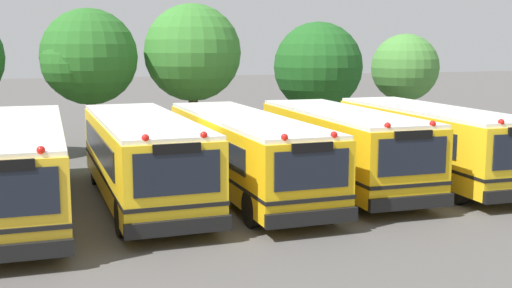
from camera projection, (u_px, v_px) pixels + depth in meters
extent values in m
plane|color=#514F4C|center=(196.00, 197.00, 20.21)|extent=(160.00, 160.00, 0.00)
cube|color=yellow|center=(20.00, 163.00, 18.30)|extent=(2.61, 11.25, 2.10)
cube|color=white|center=(18.00, 125.00, 18.14)|extent=(2.56, 11.03, 0.12)
cube|color=black|center=(12.00, 253.00, 13.10)|extent=(2.49, 0.20, 0.36)
cube|color=black|center=(8.00, 193.00, 12.96)|extent=(2.00, 0.09, 1.01)
cube|color=black|center=(64.00, 148.00, 18.92)|extent=(0.17, 8.75, 0.75)
cube|color=black|center=(21.00, 178.00, 18.37)|extent=(2.64, 11.37, 0.10)
sphere|color=red|center=(41.00, 150.00, 13.20)|extent=(0.18, 0.18, 0.18)
cube|color=black|center=(6.00, 166.00, 12.86)|extent=(1.10, 0.10, 0.24)
cylinder|color=black|center=(64.00, 230.00, 14.82)|extent=(0.30, 1.00, 1.00)
cylinder|color=black|center=(58.00, 168.00, 22.35)|extent=(0.30, 1.00, 1.00)
cube|color=yellow|center=(142.00, 156.00, 19.38)|extent=(2.64, 9.68, 2.14)
cube|color=white|center=(141.00, 119.00, 19.20)|extent=(2.59, 9.49, 0.12)
cube|color=black|center=(179.00, 227.00, 14.96)|extent=(2.57, 0.19, 0.36)
cube|color=black|center=(177.00, 173.00, 14.81)|extent=(2.07, 0.09, 1.03)
cube|color=black|center=(181.00, 142.00, 20.03)|extent=(0.14, 7.53, 0.77)
cube|color=black|center=(98.00, 146.00, 19.18)|extent=(0.14, 7.53, 0.77)
cube|color=black|center=(143.00, 170.00, 19.44)|extent=(2.67, 9.78, 0.10)
sphere|color=red|center=(204.00, 135.00, 15.07)|extent=(0.18, 0.18, 0.18)
sphere|color=red|center=(145.00, 138.00, 14.61)|extent=(0.18, 0.18, 0.18)
cube|color=black|center=(177.00, 149.00, 14.71)|extent=(1.13, 0.09, 0.24)
cylinder|color=black|center=(208.00, 209.00, 16.70)|extent=(0.29, 1.00, 1.00)
cylinder|color=black|center=(122.00, 217.00, 15.96)|extent=(0.29, 1.00, 1.00)
cylinder|color=black|center=(160.00, 166.00, 22.70)|extent=(0.29, 1.00, 1.00)
cylinder|color=black|center=(96.00, 170.00, 21.96)|extent=(0.29, 1.00, 1.00)
cube|color=yellow|center=(243.00, 150.00, 20.75)|extent=(2.49, 10.84, 2.04)
cube|color=white|center=(243.00, 118.00, 20.59)|extent=(2.44, 10.62, 0.12)
cube|color=black|center=(312.00, 218.00, 15.77)|extent=(2.47, 0.18, 0.36)
cube|color=black|center=(312.00, 170.00, 15.63)|extent=(1.99, 0.07, 0.98)
cube|color=black|center=(275.00, 138.00, 21.38)|extent=(0.10, 8.44, 0.73)
cube|color=black|center=(204.00, 141.00, 20.58)|extent=(0.10, 8.44, 0.73)
cube|color=black|center=(243.00, 163.00, 20.81)|extent=(2.52, 10.95, 0.10)
sphere|color=red|center=(334.00, 135.00, 15.88)|extent=(0.18, 0.18, 0.18)
sphere|color=red|center=(284.00, 137.00, 15.45)|extent=(0.18, 0.18, 0.18)
cube|color=black|center=(312.00, 148.00, 15.54)|extent=(1.09, 0.09, 0.24)
cylinder|color=black|center=(326.00, 202.00, 17.49)|extent=(0.29, 1.00, 1.00)
cylinder|color=black|center=(252.00, 208.00, 16.79)|extent=(0.29, 1.00, 1.00)
cylinder|color=black|center=(240.00, 157.00, 24.60)|extent=(0.29, 1.00, 1.00)
cylinder|color=black|center=(186.00, 160.00, 23.90)|extent=(0.29, 1.00, 1.00)
cube|color=yellow|center=(340.00, 145.00, 21.55)|extent=(2.78, 9.24, 2.13)
cube|color=white|center=(341.00, 112.00, 21.38)|extent=(2.72, 9.06, 0.12)
cube|color=black|center=(412.00, 203.00, 17.29)|extent=(2.56, 0.24, 0.36)
cube|color=black|center=(413.00, 156.00, 17.15)|extent=(2.06, 0.12, 1.02)
cube|color=black|center=(370.00, 133.00, 22.16)|extent=(0.25, 7.15, 0.77)
cube|color=black|center=(302.00, 136.00, 21.41)|extent=(0.25, 7.15, 0.77)
cube|color=black|center=(340.00, 158.00, 21.62)|extent=(2.81, 9.33, 0.10)
sphere|color=red|center=(433.00, 124.00, 17.38)|extent=(0.18, 0.18, 0.18)
sphere|color=red|center=(388.00, 126.00, 16.98)|extent=(0.18, 0.18, 0.18)
cube|color=black|center=(414.00, 135.00, 17.05)|extent=(1.13, 0.11, 0.24)
cylinder|color=black|center=(419.00, 189.00, 19.01)|extent=(0.31, 1.01, 1.00)
cylinder|color=black|center=(351.00, 195.00, 18.36)|extent=(0.31, 1.01, 1.00)
cylinder|color=black|center=(336.00, 157.00, 24.65)|extent=(0.31, 1.01, 1.00)
cylinder|color=black|center=(282.00, 160.00, 23.99)|extent=(0.31, 1.01, 1.00)
cube|color=yellow|center=(429.00, 141.00, 22.66)|extent=(2.76, 9.68, 2.12)
cube|color=white|center=(430.00, 109.00, 22.48)|extent=(2.71, 9.49, 0.12)
cube|color=black|center=(455.00, 129.00, 23.26)|extent=(0.26, 7.49, 0.76)
cube|color=black|center=(394.00, 131.00, 22.52)|extent=(0.26, 7.49, 0.76)
cube|color=black|center=(428.00, 152.00, 22.72)|extent=(2.79, 9.78, 0.10)
sphere|color=red|center=(501.00, 122.00, 17.88)|extent=(0.18, 0.18, 0.18)
cylinder|color=black|center=(458.00, 188.00, 19.26)|extent=(0.31, 1.01, 1.00)
cylinder|color=black|center=(411.00, 151.00, 25.95)|extent=(0.31, 1.01, 1.00)
cylinder|color=black|center=(362.00, 154.00, 25.31)|extent=(0.31, 1.01, 1.00)
cylinder|color=#4C3823|center=(92.00, 124.00, 28.01)|extent=(0.43, 0.43, 2.72)
sphere|color=#286623|center=(89.00, 57.00, 27.56)|extent=(4.17, 4.17, 4.17)
sphere|color=#286623|center=(76.00, 63.00, 27.05)|extent=(2.95, 2.95, 2.95)
cylinder|color=#4C3823|center=(193.00, 118.00, 29.81)|extent=(0.44, 0.44, 2.76)
sphere|color=#387A2D|center=(192.00, 53.00, 29.35)|extent=(4.48, 4.48, 4.48)
sphere|color=#387A2D|center=(201.00, 57.00, 29.77)|extent=(2.48, 2.48, 2.48)
cylinder|color=#4C3823|center=(317.00, 120.00, 32.42)|extent=(0.28, 0.28, 2.03)
sphere|color=#1E561E|center=(318.00, 67.00, 32.00)|extent=(4.48, 4.48, 4.48)
sphere|color=#1E561E|center=(321.00, 69.00, 31.66)|extent=(3.58, 3.58, 3.58)
cylinder|color=#4C3823|center=(403.00, 114.00, 34.38)|extent=(0.34, 0.34, 2.24)
sphere|color=#478438|center=(405.00, 68.00, 34.01)|extent=(3.60, 3.60, 3.60)
sphere|color=#478438|center=(410.00, 70.00, 33.92)|extent=(2.15, 2.15, 2.15)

